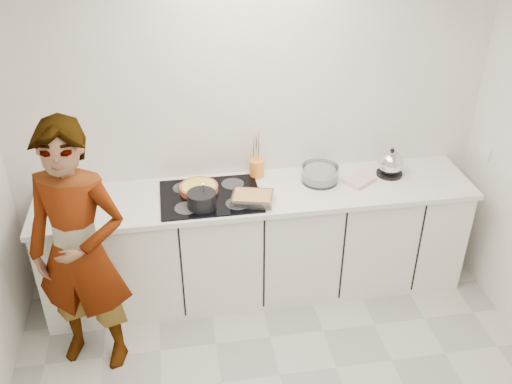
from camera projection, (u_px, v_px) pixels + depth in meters
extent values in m
cube|color=white|center=(251.00, 125.00, 4.26)|extent=(3.60, 0.00, 2.60)
cube|color=white|center=(485.00, 151.00, 4.40)|extent=(0.02, 0.15, 0.09)
cube|color=white|center=(258.00, 244.00, 4.44)|extent=(3.20, 0.58, 0.87)
cube|color=white|center=(258.00, 194.00, 4.20)|extent=(3.24, 0.64, 0.04)
cube|color=black|center=(210.00, 196.00, 4.12)|extent=(0.72, 0.54, 0.01)
cylinder|color=#C14E2B|center=(199.00, 188.00, 4.16)|extent=(0.36, 0.36, 0.05)
cylinder|color=#EBDD4A|center=(199.00, 186.00, 4.15)|extent=(0.31, 0.31, 0.01)
cylinder|color=black|center=(202.00, 200.00, 3.96)|extent=(0.26, 0.26, 0.11)
cylinder|color=silver|center=(204.00, 192.00, 3.96)|extent=(0.02, 0.08, 0.17)
cube|color=silver|center=(252.00, 198.00, 4.04)|extent=(0.34, 0.28, 0.05)
cube|color=tan|center=(252.00, 196.00, 4.03)|extent=(0.30, 0.25, 0.02)
cylinder|color=silver|center=(320.00, 174.00, 4.29)|extent=(0.35, 0.35, 0.13)
cylinder|color=white|center=(320.00, 176.00, 4.30)|extent=(0.30, 0.30, 0.06)
cube|color=white|center=(360.00, 181.00, 4.30)|extent=(0.26, 0.25, 0.03)
cylinder|color=black|center=(389.00, 173.00, 4.40)|extent=(0.26, 0.26, 0.02)
sphere|color=silver|center=(391.00, 163.00, 4.35)|extent=(0.25, 0.25, 0.19)
sphere|color=black|center=(392.00, 150.00, 4.30)|extent=(0.04, 0.04, 0.03)
cylinder|color=orange|center=(257.00, 168.00, 4.35)|extent=(0.12, 0.12, 0.14)
imported|color=white|center=(80.00, 252.00, 3.58)|extent=(0.75, 0.61, 1.80)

